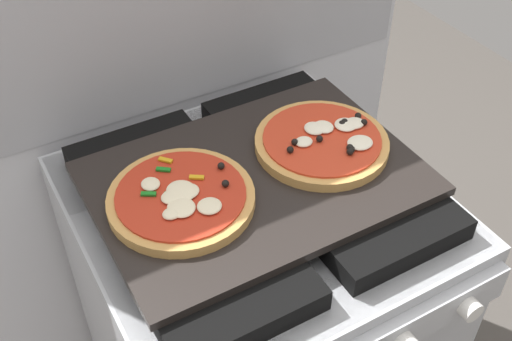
% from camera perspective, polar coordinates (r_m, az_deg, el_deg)
% --- Properties ---
extents(kitchen_backsplash, '(1.10, 0.09, 1.55)m').
position_cam_1_polar(kitchen_backsplash, '(1.37, -6.88, 3.73)').
color(kitchen_backsplash, silver).
rests_on(kitchen_backsplash, ground_plane).
extents(stove, '(0.60, 0.64, 0.90)m').
position_cam_1_polar(stove, '(1.40, 0.03, -14.82)').
color(stove, '#B7BABF').
rests_on(stove, ground_plane).
extents(baking_tray, '(0.54, 0.38, 0.02)m').
position_cam_1_polar(baking_tray, '(1.05, 0.00, -0.73)').
color(baking_tray, black).
rests_on(baking_tray, stove).
extents(pizza_left, '(0.24, 0.24, 0.03)m').
position_cam_1_polar(pizza_left, '(1.00, -6.90, -2.40)').
color(pizza_left, tan).
rests_on(pizza_left, baking_tray).
extents(pizza_right, '(0.24, 0.24, 0.03)m').
position_cam_1_polar(pizza_right, '(1.10, 6.10, 2.62)').
color(pizza_right, tan).
rests_on(pizza_right, baking_tray).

